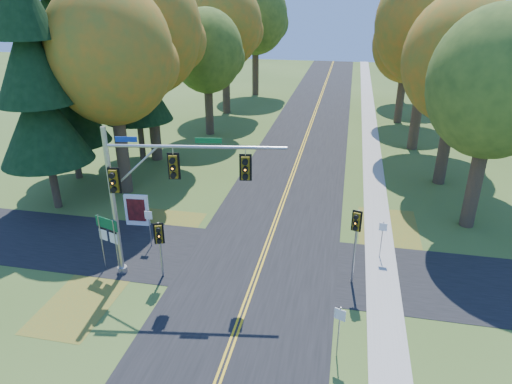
% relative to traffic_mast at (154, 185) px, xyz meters
% --- Properties ---
extents(ground, '(160.00, 160.00, 0.00)m').
position_rel_traffic_mast_xyz_m(ground, '(4.66, 0.02, -4.91)').
color(ground, '#39501C').
rests_on(ground, ground).
extents(road_main, '(8.00, 160.00, 0.02)m').
position_rel_traffic_mast_xyz_m(road_main, '(4.66, 0.02, -4.90)').
color(road_main, black).
rests_on(road_main, ground).
extents(road_cross, '(60.00, 6.00, 0.02)m').
position_rel_traffic_mast_xyz_m(road_cross, '(4.66, 2.02, -4.90)').
color(road_cross, black).
rests_on(road_cross, ground).
extents(centerline_left, '(0.10, 160.00, 0.01)m').
position_rel_traffic_mast_xyz_m(centerline_left, '(4.56, 0.02, -4.88)').
color(centerline_left, gold).
rests_on(centerline_left, road_main).
extents(centerline_right, '(0.10, 160.00, 0.01)m').
position_rel_traffic_mast_xyz_m(centerline_right, '(4.76, 0.02, -4.88)').
color(centerline_right, gold).
rests_on(centerline_right, road_main).
extents(sidewalk_east, '(1.60, 160.00, 0.06)m').
position_rel_traffic_mast_xyz_m(sidewalk_east, '(10.86, 0.02, -4.88)').
color(sidewalk_east, '#9E998E').
rests_on(sidewalk_east, ground).
extents(leaf_patch_w_near, '(4.00, 6.00, 0.00)m').
position_rel_traffic_mast_xyz_m(leaf_patch_w_near, '(-1.84, 4.02, -4.90)').
color(leaf_patch_w_near, olive).
rests_on(leaf_patch_w_near, ground).
extents(leaf_patch_e, '(3.50, 8.00, 0.00)m').
position_rel_traffic_mast_xyz_m(leaf_patch_e, '(11.46, 6.02, -4.90)').
color(leaf_patch_e, olive).
rests_on(leaf_patch_e, ground).
extents(leaf_patch_w_far, '(3.00, 5.00, 0.00)m').
position_rel_traffic_mast_xyz_m(leaf_patch_w_far, '(-2.84, -2.98, -4.90)').
color(leaf_patch_w_far, olive).
rests_on(leaf_patch_w_far, ground).
extents(tree_w_a, '(8.00, 8.00, 14.15)m').
position_rel_traffic_mast_xyz_m(tree_w_a, '(-6.46, 9.41, 4.58)').
color(tree_w_a, '#38281C').
rests_on(tree_w_a, ground).
extents(tree_e_a, '(7.20, 7.20, 12.73)m').
position_rel_traffic_mast_xyz_m(tree_e_a, '(16.23, 8.80, 3.62)').
color(tree_e_a, '#38281C').
rests_on(tree_e_a, ground).
extents(tree_w_b, '(8.60, 8.60, 15.38)m').
position_rel_traffic_mast_xyz_m(tree_w_b, '(-7.06, 16.31, 5.46)').
color(tree_w_b, '#38281C').
rests_on(tree_w_b, ground).
extents(tree_e_b, '(7.60, 7.60, 13.33)m').
position_rel_traffic_mast_xyz_m(tree_e_b, '(15.63, 15.60, 3.99)').
color(tree_e_b, '#38281C').
rests_on(tree_e_b, ground).
extents(tree_w_c, '(6.80, 6.80, 11.91)m').
position_rel_traffic_mast_xyz_m(tree_w_c, '(-4.87, 24.49, 3.04)').
color(tree_w_c, '#38281C').
rests_on(tree_w_c, ground).
extents(tree_e_c, '(8.80, 8.80, 15.79)m').
position_rel_traffic_mast_xyz_m(tree_e_c, '(14.54, 23.71, 5.75)').
color(tree_e_c, '#38281C').
rests_on(tree_e_c, ground).
extents(tree_w_d, '(8.20, 8.20, 14.56)m').
position_rel_traffic_mast_xyz_m(tree_w_d, '(-5.46, 33.21, 4.87)').
color(tree_w_d, '#38281C').
rests_on(tree_w_d, ground).
extents(tree_e_d, '(7.00, 7.00, 12.32)m').
position_rel_traffic_mast_xyz_m(tree_e_d, '(13.93, 32.90, 3.33)').
color(tree_e_d, '#38281C').
rests_on(tree_e_d, ground).
extents(tree_w_e, '(8.40, 8.40, 14.97)m').
position_rel_traffic_mast_xyz_m(tree_w_e, '(-4.26, 44.11, 5.17)').
color(tree_w_e, '#38281C').
rests_on(tree_w_e, ground).
extents(tree_e_e, '(7.80, 7.80, 13.74)m').
position_rel_traffic_mast_xyz_m(tree_e_e, '(15.13, 43.60, 4.28)').
color(tree_e_e, '#38281C').
rests_on(tree_e_e, ground).
extents(pine_a, '(5.60, 5.60, 19.48)m').
position_rel_traffic_mast_xyz_m(pine_a, '(-9.84, 6.02, 4.27)').
color(pine_a, '#38281C').
rests_on(pine_a, ground).
extents(pine_b, '(5.60, 5.60, 17.31)m').
position_rel_traffic_mast_xyz_m(pine_b, '(-11.34, 11.02, 3.25)').
color(pine_b, '#38281C').
rests_on(pine_b, ground).
extents(pine_c, '(5.60, 5.60, 20.56)m').
position_rel_traffic_mast_xyz_m(pine_c, '(-8.34, 16.02, 4.78)').
color(pine_c, '#38281C').
rests_on(pine_c, ground).
extents(traffic_mast, '(8.33, 1.80, 7.63)m').
position_rel_traffic_mast_xyz_m(traffic_mast, '(0.00, 0.00, 0.00)').
color(traffic_mast, '#9CA0A5').
rests_on(traffic_mast, ground).
extents(east_signal_pole, '(0.46, 0.54, 4.01)m').
position_rel_traffic_mast_xyz_m(east_signal_pole, '(9.33, 1.02, -1.86)').
color(east_signal_pole, gray).
rests_on(east_signal_pole, ground).
extents(ped_signal_pole, '(0.47, 0.56, 3.10)m').
position_rel_traffic_mast_xyz_m(ped_signal_pole, '(0.16, -0.35, -2.60)').
color(ped_signal_pole, '#979AA0').
rests_on(ped_signal_pole, ground).
extents(route_sign_cluster, '(1.37, 0.50, 3.08)m').
position_rel_traffic_mast_xyz_m(route_sign_cluster, '(-2.61, -0.24, -2.74)').
color(route_sign_cluster, gray).
rests_on(route_sign_cluster, ground).
extents(info_kiosk, '(1.46, 0.33, 2.00)m').
position_rel_traffic_mast_xyz_m(info_kiosk, '(-3.50, 4.69, -3.91)').
color(info_kiosk, white).
rests_on(info_kiosk, ground).
extents(reg_sign_e_north, '(0.41, 0.08, 2.15)m').
position_rel_traffic_mast_xyz_m(reg_sign_e_north, '(10.81, 3.81, -3.43)').
color(reg_sign_e_north, gray).
rests_on(reg_sign_e_north, ground).
extents(reg_sign_e_south, '(0.43, 0.19, 2.35)m').
position_rel_traffic_mast_xyz_m(reg_sign_e_south, '(8.86, -3.99, -3.30)').
color(reg_sign_e_south, gray).
rests_on(reg_sign_e_south, ground).
extents(reg_sign_w, '(0.43, 0.06, 2.24)m').
position_rel_traffic_mast_xyz_m(reg_sign_w, '(-1.69, 2.48, -3.37)').
color(reg_sign_w, gray).
rests_on(reg_sign_w, ground).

